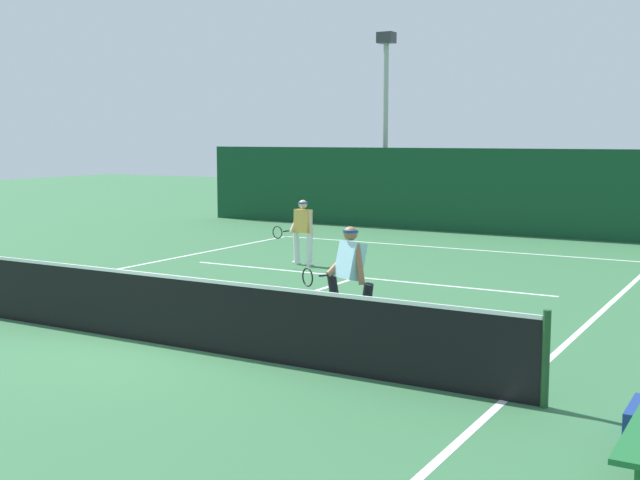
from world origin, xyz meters
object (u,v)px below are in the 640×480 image
Objects in this scene: player_near at (349,274)px; tennis_ball at (347,258)px; tennis_ball_extra at (388,323)px; player_far at (302,230)px; light_pole at (386,105)px.

tennis_ball is at bearing -35.20° from player_near.
tennis_ball and tennis_ball_extra have the same top height.
tennis_ball_extra is at bearing -56.66° from tennis_ball.
player_far is at bearing -109.72° from tennis_ball.
player_near reaches higher than player_far.
light_pole is (-2.21, 9.06, 3.19)m from player_far.
light_pole reaches higher than tennis_ball_extra.
player_near is 1.07× the size of player_far.
player_near is at bearing -118.20° from tennis_ball_extra.
tennis_ball is at bearing 123.34° from tennis_ball_extra.
player_near is 24.67× the size of tennis_ball_extra.
player_far is at bearing -76.29° from light_pole.
player_near reaches higher than tennis_ball_extra.
player_far is 6.34m from tennis_ball_extra.
player_far reaches higher than tennis_ball.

